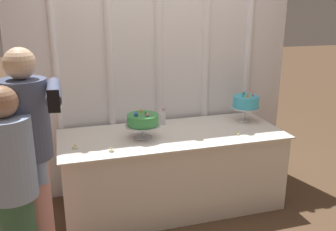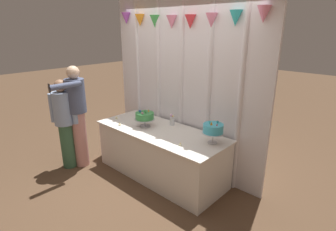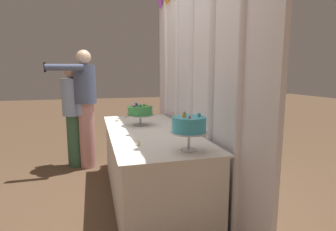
{
  "view_description": "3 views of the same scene",
  "coord_description": "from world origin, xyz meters",
  "px_view_note": "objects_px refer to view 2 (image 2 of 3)",
  "views": [
    {
      "loc": [
        -0.96,
        -2.99,
        1.91
      ],
      "look_at": [
        -0.01,
        0.22,
        0.89
      ],
      "focal_mm": 39.02,
      "sensor_mm": 36.0,
      "label": 1
    },
    {
      "loc": [
        2.61,
        -2.55,
        2.23
      ],
      "look_at": [
        0.08,
        0.18,
        0.98
      ],
      "focal_mm": 28.64,
      "sensor_mm": 36.0,
      "label": 2
    },
    {
      "loc": [
        2.76,
        -0.47,
        1.35
      ],
      "look_at": [
        0.24,
        0.24,
        0.94
      ],
      "focal_mm": 28.98,
      "sensor_mm": 36.0,
      "label": 3
    }
  ],
  "objects_px": {
    "tealight_near_right": "(180,145)",
    "guest_man_dark_suit": "(77,112)",
    "guest_man_pink_jacket": "(65,121)",
    "flower_vase": "(172,120)",
    "cake_display_nearleft": "(145,116)",
    "tealight_far_left": "(117,118)",
    "cake_display_nearright": "(213,129)",
    "tealight_near_left": "(120,125)",
    "cake_table": "(161,153)"
  },
  "relations": [
    {
      "from": "tealight_near_left",
      "to": "tealight_far_left",
      "type": "bearing_deg",
      "value": 151.67
    },
    {
      "from": "tealight_near_left",
      "to": "guest_man_dark_suit",
      "type": "xyz_separation_m",
      "value": [
        -0.59,
        -0.38,
        0.17
      ]
    },
    {
      "from": "cake_table",
      "to": "cake_display_nearright",
      "type": "bearing_deg",
      "value": 9.63
    },
    {
      "from": "cake_table",
      "to": "cake_display_nearleft",
      "type": "bearing_deg",
      "value": -171.23
    },
    {
      "from": "tealight_far_left",
      "to": "guest_man_dark_suit",
      "type": "distance_m",
      "value": 0.64
    },
    {
      "from": "cake_display_nearleft",
      "to": "tealight_near_right",
      "type": "relative_size",
      "value": 8.45
    },
    {
      "from": "guest_man_pink_jacket",
      "to": "tealight_near_left",
      "type": "bearing_deg",
      "value": 38.41
    },
    {
      "from": "cake_display_nearleft",
      "to": "guest_man_pink_jacket",
      "type": "height_order",
      "value": "guest_man_pink_jacket"
    },
    {
      "from": "cake_table",
      "to": "tealight_near_right",
      "type": "height_order",
      "value": "tealight_near_right"
    },
    {
      "from": "flower_vase",
      "to": "tealight_far_left",
      "type": "bearing_deg",
      "value": -154.82
    },
    {
      "from": "tealight_far_left",
      "to": "tealight_near_right",
      "type": "xyz_separation_m",
      "value": [
        1.47,
        -0.08,
        0.0
      ]
    },
    {
      "from": "cake_display_nearleft",
      "to": "flower_vase",
      "type": "relative_size",
      "value": 1.64
    },
    {
      "from": "flower_vase",
      "to": "tealight_near_right",
      "type": "bearing_deg",
      "value": -40.22
    },
    {
      "from": "cake_display_nearright",
      "to": "tealight_far_left",
      "type": "height_order",
      "value": "cake_display_nearright"
    },
    {
      "from": "cake_display_nearright",
      "to": "cake_display_nearleft",
      "type": "bearing_deg",
      "value": -170.59
    },
    {
      "from": "tealight_near_right",
      "to": "guest_man_dark_suit",
      "type": "xyz_separation_m",
      "value": [
        -1.77,
        -0.45,
        0.17
      ]
    },
    {
      "from": "cake_table",
      "to": "cake_display_nearleft",
      "type": "xyz_separation_m",
      "value": [
        -0.29,
        -0.04,
        0.54
      ]
    },
    {
      "from": "guest_man_pink_jacket",
      "to": "flower_vase",
      "type": "bearing_deg",
      "value": 40.91
    },
    {
      "from": "cake_table",
      "to": "guest_man_pink_jacket",
      "type": "xyz_separation_m",
      "value": [
        -1.31,
        -0.83,
        0.43
      ]
    },
    {
      "from": "flower_vase",
      "to": "guest_man_dark_suit",
      "type": "distance_m",
      "value": 1.52
    },
    {
      "from": "cake_table",
      "to": "cake_display_nearleft",
      "type": "height_order",
      "value": "cake_display_nearleft"
    },
    {
      "from": "flower_vase",
      "to": "tealight_far_left",
      "type": "xyz_separation_m",
      "value": [
        -0.88,
        -0.41,
        -0.07
      ]
    },
    {
      "from": "cake_display_nearleft",
      "to": "guest_man_dark_suit",
      "type": "xyz_separation_m",
      "value": [
        -0.91,
        -0.62,
        0.02
      ]
    },
    {
      "from": "cake_display_nearright",
      "to": "guest_man_pink_jacket",
      "type": "xyz_separation_m",
      "value": [
        -2.14,
        -0.97,
        -0.15
      ]
    },
    {
      "from": "tealight_far_left",
      "to": "tealight_near_right",
      "type": "distance_m",
      "value": 1.47
    },
    {
      "from": "cake_display_nearleft",
      "to": "cake_table",
      "type": "bearing_deg",
      "value": 8.77
    },
    {
      "from": "tealight_near_left",
      "to": "guest_man_dark_suit",
      "type": "height_order",
      "value": "guest_man_dark_suit"
    },
    {
      "from": "cake_display_nearright",
      "to": "tealight_far_left",
      "type": "bearing_deg",
      "value": -171.08
    },
    {
      "from": "cake_display_nearright",
      "to": "guest_man_dark_suit",
      "type": "height_order",
      "value": "guest_man_dark_suit"
    },
    {
      "from": "cake_display_nearleft",
      "to": "cake_display_nearright",
      "type": "height_order",
      "value": "cake_display_nearright"
    },
    {
      "from": "cake_display_nearleft",
      "to": "guest_man_dark_suit",
      "type": "relative_size",
      "value": 0.19
    },
    {
      "from": "cake_display_nearleft",
      "to": "flower_vase",
      "type": "height_order",
      "value": "cake_display_nearleft"
    },
    {
      "from": "tealight_far_left",
      "to": "cake_display_nearleft",
      "type": "bearing_deg",
      "value": 8.01
    },
    {
      "from": "tealight_near_left",
      "to": "guest_man_pink_jacket",
      "type": "xyz_separation_m",
      "value": [
        -0.69,
        -0.55,
        0.04
      ]
    },
    {
      "from": "cake_table",
      "to": "tealight_near_left",
      "type": "xyz_separation_m",
      "value": [
        -0.61,
        -0.28,
        0.39
      ]
    },
    {
      "from": "guest_man_pink_jacket",
      "to": "guest_man_dark_suit",
      "type": "xyz_separation_m",
      "value": [
        0.11,
        0.17,
        0.13
      ]
    },
    {
      "from": "tealight_far_left",
      "to": "cake_table",
      "type": "bearing_deg",
      "value": 8.26
    },
    {
      "from": "guest_man_pink_jacket",
      "to": "tealight_near_right",
      "type": "bearing_deg",
      "value": 18.27
    },
    {
      "from": "cake_display_nearright",
      "to": "tealight_far_left",
      "type": "distance_m",
      "value": 1.76
    },
    {
      "from": "cake_display_nearright",
      "to": "guest_man_dark_suit",
      "type": "relative_size",
      "value": 0.19
    },
    {
      "from": "cake_table",
      "to": "flower_vase",
      "type": "height_order",
      "value": "flower_vase"
    },
    {
      "from": "tealight_near_right",
      "to": "guest_man_dark_suit",
      "type": "relative_size",
      "value": 0.02
    },
    {
      "from": "flower_vase",
      "to": "cake_display_nearright",
      "type": "bearing_deg",
      "value": -9.5
    },
    {
      "from": "cake_display_nearleft",
      "to": "tealight_near_left",
      "type": "relative_size",
      "value": 7.08
    },
    {
      "from": "cake_display_nearleft",
      "to": "tealight_far_left",
      "type": "bearing_deg",
      "value": -171.99
    },
    {
      "from": "tealight_near_left",
      "to": "guest_man_pink_jacket",
      "type": "height_order",
      "value": "guest_man_pink_jacket"
    },
    {
      "from": "guest_man_dark_suit",
      "to": "guest_man_pink_jacket",
      "type": "bearing_deg",
      "value": -122.78
    },
    {
      "from": "cake_display_nearleft",
      "to": "flower_vase",
      "type": "bearing_deg",
      "value": 50.19
    },
    {
      "from": "flower_vase",
      "to": "tealight_near_left",
      "type": "height_order",
      "value": "flower_vase"
    },
    {
      "from": "tealight_near_left",
      "to": "tealight_near_right",
      "type": "relative_size",
      "value": 1.19
    }
  ]
}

